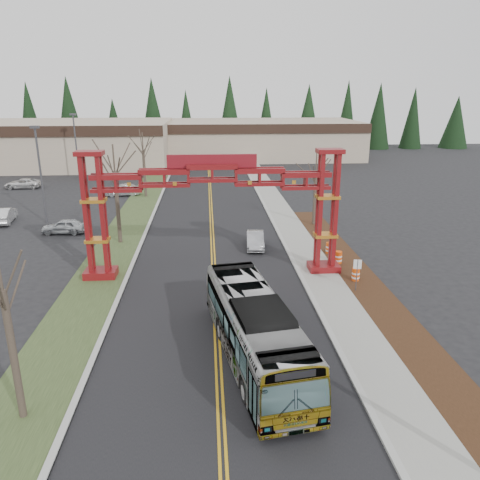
{
  "coord_description": "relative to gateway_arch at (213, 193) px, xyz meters",
  "views": [
    {
      "loc": [
        -0.35,
        -13.38,
        12.67
      ],
      "look_at": [
        1.73,
        15.9,
        3.24
      ],
      "focal_mm": 35.0,
      "sensor_mm": 36.0,
      "label": 1
    }
  ],
  "objects": [
    {
      "name": "landscape_strip",
      "position": [
        10.2,
        -8.0,
        -5.92
      ],
      "size": [
        2.6,
        50.0,
        0.12
      ],
      "primitive_type": "cube",
      "color": "black",
      "rests_on": "ground"
    },
    {
      "name": "parked_car_far_a",
      "position": [
        -11.0,
        27.18,
        -5.27
      ],
      "size": [
        4.44,
        1.83,
        1.43
      ],
      "primitive_type": "imported",
      "rotation": [
        0.0,
        0.0,
        4.79
      ],
      "color": "#96999D",
      "rests_on": "ground"
    },
    {
      "name": "barrel_north",
      "position": [
        9.35,
        3.66,
        -5.48
      ],
      "size": [
        0.54,
        0.54,
        1.01
      ],
      "color": "#E14A0C",
      "rests_on": "ground"
    },
    {
      "name": "road",
      "position": [
        -0.0,
        7.0,
        -5.97
      ],
      "size": [
        12.0,
        110.0,
        0.02
      ],
      "primitive_type": "cube",
      "color": "black",
      "rests_on": "ground"
    },
    {
      "name": "light_pole_far",
      "position": [
        -19.22,
        38.86,
        -0.48
      ],
      "size": [
        0.82,
        0.41,
        9.51
      ],
      "color": "#3F3F44",
      "rests_on": "ground"
    },
    {
      "name": "silver_sedan",
      "position": [
        3.57,
        5.84,
        -5.32
      ],
      "size": [
        1.67,
        4.11,
        1.33
      ],
      "primitive_type": "imported",
      "rotation": [
        0.0,
        0.0,
        -0.07
      ],
      "color": "#A5A8AD",
      "rests_on": "ground"
    },
    {
      "name": "parked_car_near_b",
      "position": [
        -20.72,
        15.38,
        -5.22
      ],
      "size": [
        2.34,
        4.83,
        1.53
      ],
      "primitive_type": "imported",
      "rotation": [
        0.0,
        0.0,
        3.3
      ],
      "color": "silver",
      "rests_on": "ground"
    },
    {
      "name": "bare_tree_right_far",
      "position": [
        10.0,
        12.29,
        -0.93
      ],
      "size": [
        2.94,
        2.94,
        7.03
      ],
      "color": "#382D26",
      "rests_on": "ground"
    },
    {
      "name": "barrel_mid",
      "position": [
        9.47,
        1.37,
        -5.46
      ],
      "size": [
        0.56,
        0.56,
        1.04
      ],
      "color": "#E14A0C",
      "rests_on": "ground"
    },
    {
      "name": "light_pole_near",
      "position": [
        -16.5,
        15.12,
        -0.5
      ],
      "size": [
        0.82,
        0.41,
        9.48
      ],
      "color": "#3F3F44",
      "rests_on": "ground"
    },
    {
      "name": "retail_building_east",
      "position": [
        10.0,
        61.95,
        -2.47
      ],
      "size": [
        38.0,
        20.3,
        7.0
      ],
      "color": "#BAA88E",
      "rests_on": "ground"
    },
    {
      "name": "parked_car_far_b",
      "position": [
        -25.23,
        32.97,
        -5.33
      ],
      "size": [
        4.69,
        2.17,
        1.3
      ],
      "primitive_type": "imported",
      "rotation": [
        0.0,
        0.0,
        4.72
      ],
      "color": "white",
      "rests_on": "ground"
    },
    {
      "name": "street_sign",
      "position": [
        9.23,
        -3.75,
        -4.35
      ],
      "size": [
        0.51,
        0.14,
        2.26
      ],
      "color": "#3F3F44",
      "rests_on": "ground"
    },
    {
      "name": "lane_line_right",
      "position": [
        0.12,
        7.0,
        -5.96
      ],
      "size": [
        0.12,
        100.0,
        0.01
      ],
      "primitive_type": "cube",
      "color": "gold",
      "rests_on": "road"
    },
    {
      "name": "parked_car_near_a",
      "position": [
        -13.65,
        11.13,
        -5.3
      ],
      "size": [
        4.07,
        1.78,
        1.37
      ],
      "primitive_type": "imported",
      "rotation": [
        0.0,
        0.0,
        4.67
      ],
      "color": "#B8BDC1",
      "rests_on": "ground"
    },
    {
      "name": "ground",
      "position": [
        -0.0,
        -18.0,
        -5.98
      ],
      "size": [
        200.0,
        200.0,
        0.0
      ],
      "primitive_type": "plane",
      "color": "black",
      "rests_on": "ground"
    },
    {
      "name": "conifer_treeline",
      "position": [
        0.25,
        74.0,
        0.5
      ],
      "size": [
        116.1,
        5.6,
        13.0
      ],
      "color": "black",
      "rests_on": "ground"
    },
    {
      "name": "sidewalk_right",
      "position": [
        7.6,
        7.0,
        -5.91
      ],
      "size": [
        2.6,
        110.0,
        0.14
      ],
      "primitive_type": "cube",
      "color": "gray",
      "rests_on": "ground"
    },
    {
      "name": "bare_tree_median_far",
      "position": [
        -8.0,
        26.39,
        -0.32
      ],
      "size": [
        3.29,
        3.29,
        7.87
      ],
      "color": "#382D26",
      "rests_on": "ground"
    },
    {
      "name": "grass_median",
      "position": [
        -8.0,
        7.0,
        -5.94
      ],
      "size": [
        4.0,
        110.0,
        0.08
      ],
      "primitive_type": "cube",
      "color": "#314020",
      "rests_on": "ground"
    },
    {
      "name": "barrel_south",
      "position": [
        9.75,
        -2.06,
        -5.48
      ],
      "size": [
        0.54,
        0.54,
        1.0
      ],
      "color": "#E14A0C",
      "rests_on": "ground"
    },
    {
      "name": "lane_line_left",
      "position": [
        -0.12,
        7.0,
        -5.96
      ],
      "size": [
        0.12,
        100.0,
        0.01
      ],
      "primitive_type": "cube",
      "color": "gold",
      "rests_on": "road"
    },
    {
      "name": "curb_right",
      "position": [
        6.15,
        7.0,
        -5.91
      ],
      "size": [
        0.3,
        110.0,
        0.15
      ],
      "primitive_type": "cube",
      "color": "#B0B0AA",
      "rests_on": "ground"
    },
    {
      "name": "bare_tree_median_near",
      "position": [
        -8.0,
        -14.92,
        -0.43
      ],
      "size": [
        2.98,
        2.98,
        7.56
      ],
      "color": "#382D26",
      "rests_on": "ground"
    },
    {
      "name": "gateway_arch",
      "position": [
        0.0,
        0.0,
        0.0
      ],
      "size": [
        18.2,
        1.6,
        8.9
      ],
      "color": "maroon",
      "rests_on": "ground"
    },
    {
      "name": "bare_tree_median_mid",
      "position": [
        -8.0,
        7.94,
        0.15
      ],
      "size": [
        3.47,
        3.47,
        8.46
      ],
      "color": "#382D26",
      "rests_on": "ground"
    },
    {
      "name": "curb_left",
      "position": [
        -6.15,
        7.0,
        -5.91
      ],
      "size": [
        0.3,
        110.0,
        0.15
      ],
      "primitive_type": "cube",
      "color": "#B0B0AA",
      "rests_on": "ground"
    },
    {
      "name": "retail_building_west",
      "position": [
        -30.0,
        53.96,
        -2.22
      ],
      "size": [
        46.0,
        22.3,
        7.5
      ],
      "color": "#BAA88E",
      "rests_on": "ground"
    },
    {
      "name": "transit_bus",
      "position": [
        1.8,
        -11.31,
        -4.33
      ],
      "size": [
        4.65,
        12.14,
        3.3
      ],
      "primitive_type": "imported",
      "rotation": [
        0.0,
        0.0,
        0.16
      ],
      "color": "#A0A1A7",
      "rests_on": "ground"
    }
  ]
}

